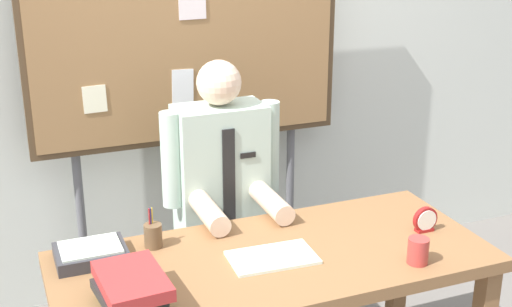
# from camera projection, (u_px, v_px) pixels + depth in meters

# --- Properties ---
(back_wall) EXTENTS (6.40, 0.08, 2.70)m
(back_wall) POSITION_uv_depth(u_px,v_px,m) (177.00, 41.00, 3.56)
(back_wall) COLOR silver
(back_wall) RESTS_ON ground_plane
(desk) EXTENTS (1.66, 0.72, 0.75)m
(desk) POSITION_uv_depth(u_px,v_px,m) (274.00, 278.00, 2.66)
(desk) COLOR brown
(desk) RESTS_ON ground_plane
(person) EXTENTS (0.55, 0.56, 1.38)m
(person) POSITION_uv_depth(u_px,v_px,m) (222.00, 219.00, 3.20)
(person) COLOR #2D2D33
(person) RESTS_ON ground_plane
(bulletin_board) EXTENTS (1.57, 0.09, 1.91)m
(bulletin_board) POSITION_uv_depth(u_px,v_px,m) (188.00, 44.00, 3.37)
(bulletin_board) COLOR #4C3823
(bulletin_board) RESTS_ON ground_plane
(book_stack) EXTENTS (0.23, 0.32, 0.11)m
(book_stack) POSITION_uv_depth(u_px,v_px,m) (131.00, 290.00, 2.28)
(book_stack) COLOR #337F47
(book_stack) RESTS_ON desk
(open_notebook) EXTENTS (0.33, 0.21, 0.01)m
(open_notebook) POSITION_uv_depth(u_px,v_px,m) (272.00, 257.00, 2.61)
(open_notebook) COLOR silver
(open_notebook) RESTS_ON desk
(desk_clock) EXTENTS (0.11, 0.04, 0.11)m
(desk_clock) POSITION_uv_depth(u_px,v_px,m) (425.00, 221.00, 2.81)
(desk_clock) COLOR maroon
(desk_clock) RESTS_ON desk
(coffee_mug) EXTENTS (0.08, 0.08, 0.10)m
(coffee_mug) POSITION_uv_depth(u_px,v_px,m) (418.00, 251.00, 2.56)
(coffee_mug) COLOR #B23833
(coffee_mug) RESTS_ON desk
(pen_holder) EXTENTS (0.07, 0.07, 0.16)m
(pen_holder) POSITION_uv_depth(u_px,v_px,m) (153.00, 235.00, 2.68)
(pen_holder) COLOR brown
(pen_holder) RESTS_ON desk
(paper_tray) EXTENTS (0.26, 0.20, 0.06)m
(paper_tray) POSITION_uv_depth(u_px,v_px,m) (91.00, 253.00, 2.59)
(paper_tray) COLOR #333338
(paper_tray) RESTS_ON desk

